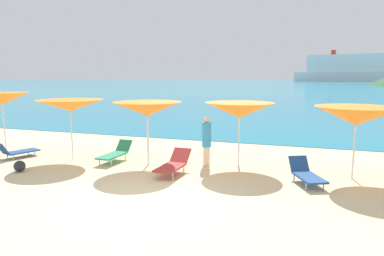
{
  "coord_description": "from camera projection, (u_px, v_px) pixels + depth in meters",
  "views": [
    {
      "loc": [
        3.56,
        -6.89,
        2.9
      ],
      "look_at": [
        -0.18,
        3.94,
        1.2
      ],
      "focal_mm": 32.34,
      "sensor_mm": 36.0,
      "label": 1
    }
  ],
  "objects": [
    {
      "name": "ground_plane",
      "position": [
        235.0,
        138.0,
        17.39
      ],
      "size": [
        50.0,
        100.0,
        0.3
      ],
      "primitive_type": "cube",
      "color": "beige"
    },
    {
      "name": "ocean_water",
      "position": [
        306.0,
        81.0,
        221.15
      ],
      "size": [
        650.0,
        440.0,
        0.02
      ],
      "primitive_type": "cube",
      "color": "teal",
      "rests_on": "ground_plane"
    },
    {
      "name": "umbrella_0",
      "position": [
        2.0,
        99.0,
        13.33
      ],
      "size": [
        2.02,
        2.02,
        2.3
      ],
      "color": "silver",
      "rests_on": "ground_plane"
    },
    {
      "name": "umbrella_1",
      "position": [
        70.0,
        106.0,
        12.03
      ],
      "size": [
        2.38,
        2.38,
        2.11
      ],
      "color": "silver",
      "rests_on": "ground_plane"
    },
    {
      "name": "umbrella_2",
      "position": [
        147.0,
        109.0,
        11.22
      ],
      "size": [
        2.46,
        2.46,
        2.1
      ],
      "color": "silver",
      "rests_on": "ground_plane"
    },
    {
      "name": "umbrella_3",
      "position": [
        239.0,
        110.0,
        11.12
      ],
      "size": [
        2.27,
        2.27,
        2.08
      ],
      "color": "silver",
      "rests_on": "ground_plane"
    },
    {
      "name": "umbrella_4",
      "position": [
        356.0,
        116.0,
        9.67
      ],
      "size": [
        2.3,
        2.3,
        2.08
      ],
      "color": "silver",
      "rests_on": "ground_plane"
    },
    {
      "name": "lounge_chair_0",
      "position": [
        17.0,
        151.0,
        12.45
      ],
      "size": [
        0.97,
        1.48,
        0.64
      ],
      "rotation": [
        0.0,
        0.0,
        2.81
      ],
      "color": "#1E478C",
      "rests_on": "ground_plane"
    },
    {
      "name": "lounge_chair_1",
      "position": [
        306.0,
        173.0,
        9.48
      ],
      "size": [
        1.1,
        1.52,
        0.63
      ],
      "rotation": [
        0.0,
        0.0,
        0.44
      ],
      "color": "#1E478C",
      "rests_on": "ground_plane"
    },
    {
      "name": "lounge_chair_2",
      "position": [
        115.0,
        153.0,
        11.93
      ],
      "size": [
        0.56,
        1.59,
        0.64
      ],
      "rotation": [
        0.0,
        0.0,
        -0.02
      ],
      "color": "#268C66",
      "rests_on": "ground_plane"
    },
    {
      "name": "lounge_chair_4",
      "position": [
        173.0,
        164.0,
        10.36
      ],
      "size": [
        0.63,
        1.64,
        0.66
      ],
      "rotation": [
        0.0,
        0.0,
        -0.03
      ],
      "color": "#A53333",
      "rests_on": "ground_plane"
    },
    {
      "name": "beachgoer_0",
      "position": [
        207.0,
        140.0,
        11.3
      ],
      "size": [
        0.3,
        0.3,
        1.62
      ],
      "rotation": [
        0.0,
        0.0,
        4.13
      ],
      "color": "beige",
      "rests_on": "ground_plane"
    },
    {
      "name": "beach_ball",
      "position": [
        20.0,
        166.0,
        10.63
      ],
      "size": [
        0.35,
        0.35,
        0.35
      ],
      "primitive_type": "sphere",
      "color": "#26262D",
      "rests_on": "ground_plane"
    },
    {
      "name": "cruise_ship",
      "position": [
        346.0,
        70.0,
        218.13
      ],
      "size": [
        62.87,
        23.31,
        19.85
      ],
      "rotation": [
        0.0,
        0.0,
        -0.24
      ],
      "color": "white",
      "rests_on": "ocean_water"
    }
  ]
}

